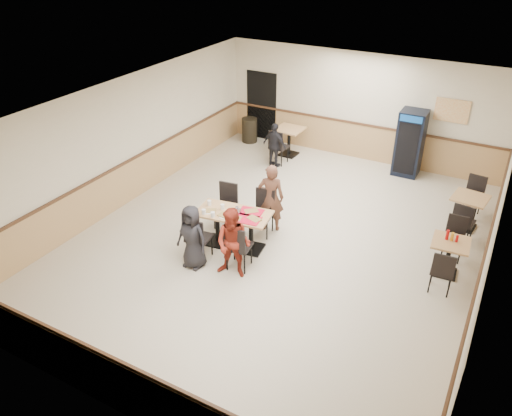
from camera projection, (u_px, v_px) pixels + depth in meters
The scene contains 20 objects.
ground at pixel (279, 239), 10.79m from camera, with size 10.00×10.00×0.00m, color beige.
room_shell at pixel (395, 186), 11.70m from camera, with size 10.00×10.00×10.00m.
main_table at pixel (234, 224), 10.31m from camera, with size 1.61×0.96×0.81m.
main_chairs at pixel (232, 224), 10.34m from camera, with size 1.58×1.95×1.03m.
diner_woman_left at pixel (192, 237), 9.65m from camera, with size 0.65×0.43×1.34m, color black.
diner_woman_right at pixel (233, 243), 9.36m from camera, with size 0.70×0.55×1.45m, color maroon.
diner_man_opposite at pixel (271, 198), 10.79m from camera, with size 0.57×0.37×1.56m, color brown.
lone_diner at pixel (275, 145), 13.70m from camera, with size 0.74×0.31×1.26m, color black.
tabletop_clutter at pixel (236, 213), 10.09m from camera, with size 1.31×0.77×0.12m.
side_table_near at pixel (449, 253), 9.51m from camera, with size 0.72×0.72×0.73m.
side_table_near_chair_south at pixel (443, 270), 9.08m from camera, with size 0.43×0.43×0.92m, color black, non-canonical shape.
side_table_near_chair_north at pixel (454, 239), 9.97m from camera, with size 0.43×0.43×0.92m, color black, non-canonical shape.
side_table_far at pixel (468, 207), 10.97m from camera, with size 0.80×0.80×0.77m.
side_table_far_chair_south at pixel (463, 221), 10.51m from camera, with size 0.45×0.45×0.97m, color black, non-canonical shape.
side_table_far_chair_north at pixel (472, 197), 11.45m from camera, with size 0.45×0.45×0.97m, color black, non-canonical shape.
condiment_caddy at pixel (451, 236), 9.40m from camera, with size 0.23×0.06×0.20m.
back_table at pixel (289, 137), 14.45m from camera, with size 0.79×0.79×0.82m.
back_table_chair_lone at pixel (279, 146), 13.96m from camera, with size 0.48×0.48×1.04m, color black, non-canonical shape.
pepsi_cooler at pixel (410, 143), 13.19m from camera, with size 0.68×0.69×1.77m.
trash_bin at pixel (250, 130), 15.43m from camera, with size 0.47×0.47×0.75m, color black.
Camera 1 is at (3.89, -8.15, 5.96)m, focal length 35.00 mm.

